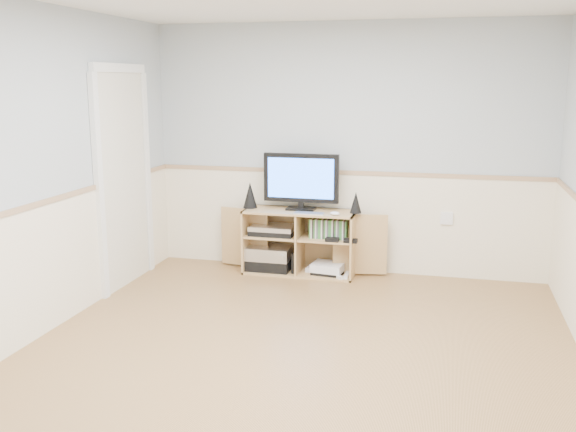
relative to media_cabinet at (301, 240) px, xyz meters
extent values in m
cube|color=#AC804C|center=(0.43, -2.06, -0.34)|extent=(4.00, 4.50, 0.02)
cube|color=#A9B2B7|center=(-1.58, -2.06, 0.92)|extent=(0.02, 4.50, 2.50)
cube|color=#A9B2B7|center=(0.43, 0.20, 0.92)|extent=(4.00, 0.02, 2.50)
cube|color=#A9B2B7|center=(0.43, -4.32, 0.92)|extent=(4.00, 0.02, 2.50)
cube|color=#F3E6C7|center=(0.43, 0.18, 0.17)|extent=(4.00, 0.01, 1.00)
cube|color=tan|center=(0.43, 0.17, 0.69)|extent=(4.00, 0.02, 0.04)
cube|color=silver|center=(-1.55, -0.76, 0.67)|extent=(0.03, 0.82, 2.00)
cube|color=tan|center=(0.00, -0.05, -0.32)|extent=(1.12, 0.42, 0.02)
cube|color=tan|center=(0.00, -0.05, 0.31)|extent=(1.12, 0.42, 0.02)
cube|color=tan|center=(-0.55, -0.05, -0.01)|extent=(0.02, 0.42, 0.65)
cube|color=tan|center=(0.55, -0.05, -0.01)|extent=(0.02, 0.42, 0.65)
cube|color=tan|center=(0.00, 0.15, -0.01)|extent=(1.12, 0.02, 0.65)
cube|color=tan|center=(0.00, -0.05, -0.01)|extent=(0.02, 0.40, 0.61)
cube|color=tan|center=(-0.28, -0.05, 0.05)|extent=(0.53, 0.38, 0.02)
cube|color=tan|center=(0.28, -0.05, 0.05)|extent=(0.53, 0.38, 0.02)
cube|color=tan|center=(-0.61, 0.00, -0.01)|extent=(0.53, 0.11, 0.61)
cube|color=tan|center=(0.61, 0.00, -0.01)|extent=(0.53, 0.11, 0.61)
cube|color=black|center=(0.00, 0.00, 0.33)|extent=(0.28, 0.18, 0.02)
cube|color=black|center=(0.00, 0.00, 0.37)|extent=(0.05, 0.04, 0.06)
cube|color=black|center=(0.00, 0.00, 0.64)|extent=(0.76, 0.05, 0.49)
cube|color=blue|center=(0.00, -0.03, 0.64)|extent=(0.67, 0.01, 0.40)
cone|color=black|center=(-0.53, -0.03, 0.45)|extent=(0.14, 0.14, 0.27)
cone|color=black|center=(0.56, -0.03, 0.42)|extent=(0.11, 0.11, 0.21)
cube|color=white|center=(0.12, -0.19, 0.32)|extent=(0.30, 0.13, 0.01)
ellipsoid|color=white|center=(0.38, -0.19, 0.34)|extent=(0.11, 0.08, 0.04)
cube|color=black|center=(-0.32, -0.05, -0.26)|extent=(0.45, 0.33, 0.11)
cube|color=silver|center=(-0.32, -0.05, -0.14)|extent=(0.45, 0.33, 0.13)
cube|color=black|center=(-0.28, -0.05, 0.08)|extent=(0.45, 0.31, 0.05)
cube|color=silver|center=(-0.28, -0.05, 0.13)|extent=(0.45, 0.31, 0.05)
cube|color=black|center=(-0.04, -0.10, -0.21)|extent=(0.04, 0.14, 0.20)
cube|color=white|center=(0.18, -0.02, -0.29)|extent=(0.23, 0.19, 0.05)
cube|color=black|center=(0.30, -0.07, -0.30)|extent=(0.33, 0.28, 0.03)
cube|color=white|center=(0.30, -0.07, -0.24)|extent=(0.34, 0.30, 0.08)
cube|color=white|center=(0.50, -0.15, -0.30)|extent=(0.04, 0.14, 0.03)
cube|color=white|center=(0.48, 0.01, -0.30)|extent=(0.09, 0.15, 0.03)
cube|color=#3F8C3F|center=(0.30, -0.07, 0.15)|extent=(0.38, 0.13, 0.19)
cube|color=white|center=(1.43, 0.17, 0.27)|extent=(0.12, 0.03, 0.12)
camera|label=1|loc=(1.42, -6.19, 1.59)|focal=40.00mm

